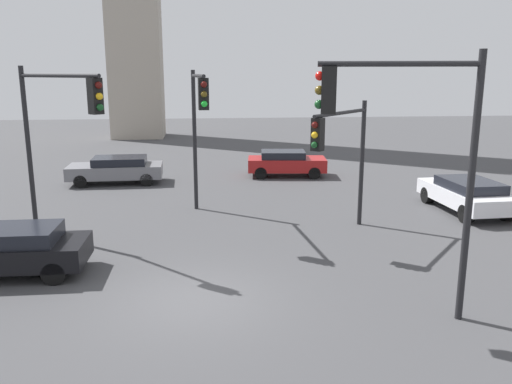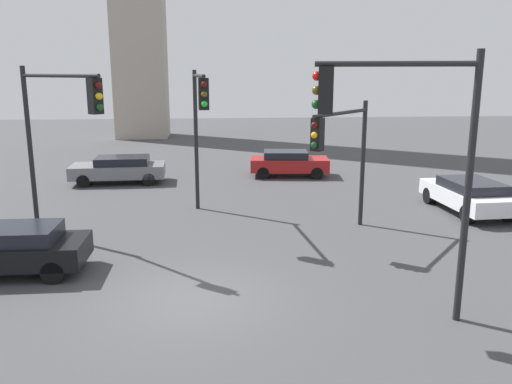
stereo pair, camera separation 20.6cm
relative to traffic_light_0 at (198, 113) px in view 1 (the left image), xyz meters
The scene contains 9 objects.
ground_plane 8.03m from the traffic_light_0, 91.25° to the right, with size 105.80×105.80×0.00m, color #424244.
traffic_light_0 is the anchor object (origin of this frame).
traffic_light_2 4.91m from the traffic_light_0, 151.38° to the right, with size 3.21×3.34×5.72m.
traffic_light_3 9.34m from the traffic_light_0, 61.56° to the right, with size 3.40×0.96×5.97m.
traffic_light_4 5.26m from the traffic_light_0, 25.72° to the right, with size 2.55×2.92×4.54m.
car_1 11.18m from the traffic_light_0, ahead, with size 2.23×4.65×1.34m.
car_2 7.85m from the traffic_light_0, 138.32° to the right, with size 4.37×1.88×1.36m.
car_3 10.24m from the traffic_light_0, 61.57° to the left, with size 4.34×2.33×1.38m.
car_5 9.29m from the traffic_light_0, 119.19° to the left, with size 4.70×2.19×1.34m.
Camera 1 is at (0.26, -12.07, 5.50)m, focal length 36.55 mm.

